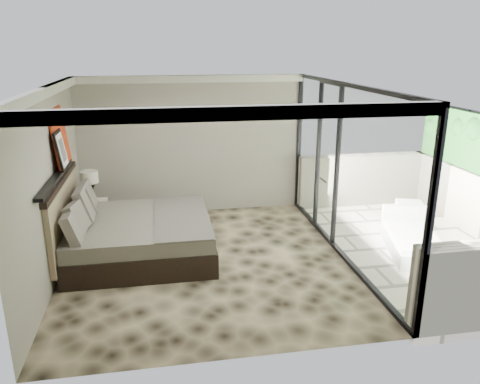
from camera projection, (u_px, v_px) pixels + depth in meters
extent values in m
plane|color=black|center=(207.00, 262.00, 7.57)|extent=(5.00, 5.00, 0.00)
cube|color=silver|center=(202.00, 86.00, 6.73)|extent=(4.50, 5.00, 0.02)
cube|color=gray|center=(192.00, 146.00, 9.49)|extent=(4.50, 0.02, 2.80)
cube|color=gray|center=(51.00, 186.00, 6.78)|extent=(0.02, 5.00, 2.80)
cube|color=white|center=(344.00, 172.00, 7.52)|extent=(0.08, 5.00, 2.80)
cube|color=beige|center=(419.00, 249.00, 8.20)|extent=(3.00, 5.00, 0.12)
cube|color=black|center=(56.00, 177.00, 6.85)|extent=(0.12, 2.20, 0.05)
cube|color=black|center=(142.00, 244.00, 7.77)|extent=(2.29, 2.18, 0.39)
cube|color=#5E5C4F|center=(141.00, 226.00, 7.68)|extent=(2.23, 2.12, 0.24)
cube|color=#504D45|center=(181.00, 216.00, 7.75)|extent=(0.87, 2.16, 0.03)
cube|color=#8C7C59|center=(64.00, 216.00, 7.41)|extent=(0.08, 2.28, 1.09)
cube|color=black|center=(93.00, 214.00, 8.90)|extent=(0.68, 0.68, 0.55)
cone|color=black|center=(91.00, 197.00, 8.84)|extent=(0.19, 0.19, 0.17)
cone|color=black|center=(90.00, 189.00, 8.79)|extent=(0.19, 0.19, 0.17)
cylinder|color=white|center=(89.00, 177.00, 8.72)|extent=(0.33, 0.33, 0.22)
cube|color=#BA3010|center=(60.00, 137.00, 7.35)|extent=(0.13, 0.90, 0.90)
cube|color=black|center=(61.00, 150.00, 7.14)|extent=(0.11, 0.50, 0.60)
cube|color=white|center=(409.00, 214.00, 9.02)|extent=(0.59, 0.59, 0.47)
cube|color=silver|center=(412.00, 245.00, 7.88)|extent=(1.13, 1.66, 0.27)
cube|color=white|center=(414.00, 236.00, 7.83)|extent=(1.07, 1.56, 0.08)
cube|color=silver|center=(404.00, 214.00, 8.47)|extent=(0.76, 0.31, 0.33)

